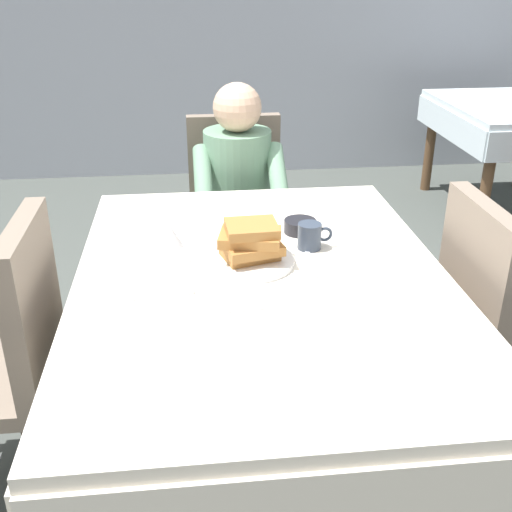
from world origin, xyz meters
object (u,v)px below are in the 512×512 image
at_px(dining_table_main, 262,301).
at_px(fork_left_of_plate, 187,269).
at_px(breakfast_stack, 251,241).
at_px(syrup_pitcher, 171,236).
at_px(chair_right_side, 499,320).
at_px(spoon_near_edge, 251,309).
at_px(plate_breakfast, 249,261).
at_px(diner_person, 239,186).
at_px(cup_coffee, 310,236).
at_px(bowl_butter, 300,226).
at_px(chair_left_side, 6,350).
at_px(knife_right_of_plate, 311,263).
at_px(chair_diner, 236,203).

xyz_separation_m(dining_table_main, fork_left_of_plate, (-0.22, 0.06, 0.09)).
xyz_separation_m(breakfast_stack, syrup_pitcher, (-0.24, 0.15, -0.04)).
relative_size(chair_right_side, spoon_near_edge, 6.20).
bearing_deg(plate_breakfast, fork_left_of_plate, -173.99).
relative_size(diner_person, syrup_pitcher, 14.00).
relative_size(chair_right_side, cup_coffee, 8.23).
bearing_deg(cup_coffee, bowl_butter, 93.84).
xyz_separation_m(plate_breakfast, fork_left_of_plate, (-0.19, -0.02, -0.01)).
xyz_separation_m(chair_left_side, plate_breakfast, (0.74, 0.08, 0.22)).
height_order(cup_coffee, spoon_near_edge, cup_coffee).
height_order(breakfast_stack, knife_right_of_plate, breakfast_stack).
xyz_separation_m(dining_table_main, knife_right_of_plate, (0.16, 0.06, 0.09)).
height_order(bowl_butter, fork_left_of_plate, bowl_butter).
bearing_deg(cup_coffee, diner_person, 100.67).
bearing_deg(bowl_butter, diner_person, 101.90).
height_order(chair_right_side, cup_coffee, chair_right_side).
bearing_deg(plate_breakfast, bowl_butter, 48.29).
height_order(chair_diner, chair_right_side, same).
relative_size(chair_left_side, fork_left_of_plate, 5.17).
bearing_deg(chair_right_side, knife_right_of_plate, -95.32).
relative_size(plate_breakfast, cup_coffee, 2.48).
distance_m(chair_left_side, knife_right_of_plate, 0.95).
relative_size(cup_coffee, bowl_butter, 1.03).
distance_m(breakfast_stack, knife_right_of_plate, 0.20).
xyz_separation_m(fork_left_of_plate, spoon_near_edge, (0.17, -0.26, 0.00)).
distance_m(chair_diner, spoon_near_edge, 1.39).
bearing_deg(syrup_pitcher, chair_left_side, -155.40).
relative_size(diner_person, bowl_butter, 10.18).
xyz_separation_m(diner_person, chair_right_side, (0.76, -1.01, -0.14)).
bearing_deg(chair_diner, chair_left_side, 56.12).
distance_m(breakfast_stack, syrup_pitcher, 0.29).
distance_m(chair_right_side, breakfast_stack, 0.85).
bearing_deg(plate_breakfast, syrup_pitcher, 147.25).
xyz_separation_m(dining_table_main, cup_coffee, (0.17, 0.17, 0.13)).
bearing_deg(diner_person, fork_left_of_plate, 76.04).
relative_size(dining_table_main, chair_diner, 1.64).
xyz_separation_m(breakfast_stack, bowl_butter, (0.19, 0.22, -0.05)).
bearing_deg(cup_coffee, fork_left_of_plate, -164.47).
bearing_deg(fork_left_of_plate, diner_person, -8.54).
relative_size(diner_person, spoon_near_edge, 7.47).
distance_m(dining_table_main, syrup_pitcher, 0.38).
relative_size(chair_diner, bowl_butter, 8.45).
height_order(diner_person, chair_left_side, diner_person).
relative_size(dining_table_main, breakfast_stack, 7.42).
distance_m(bowl_butter, knife_right_of_plate, 0.24).
relative_size(chair_diner, syrup_pitcher, 11.63).
height_order(fork_left_of_plate, spoon_near_edge, same).
distance_m(dining_table_main, diner_person, 1.01).
distance_m(diner_person, spoon_near_edge, 1.22).
bearing_deg(chair_left_side, diner_person, -37.77).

